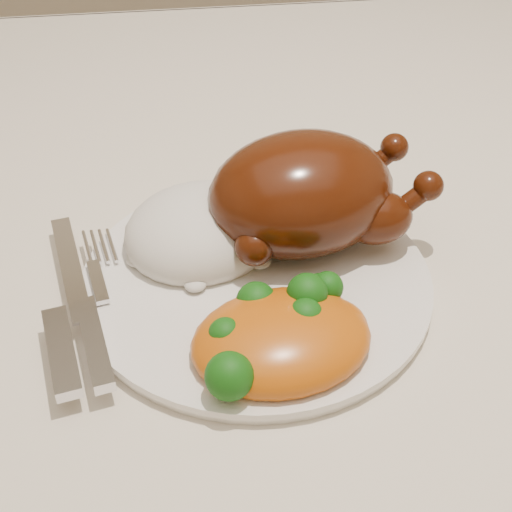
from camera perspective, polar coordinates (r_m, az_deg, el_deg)
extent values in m
cube|color=brown|center=(0.68, 8.10, 2.54)|extent=(1.60, 0.90, 0.04)
cube|color=beige|center=(0.67, 8.28, 4.18)|extent=(1.72, 1.02, 0.01)
cube|color=beige|center=(1.15, 1.35, 15.25)|extent=(1.72, 0.01, 0.18)
cylinder|color=white|center=(0.56, 0.00, -2.04)|extent=(0.29, 0.29, 0.01)
ellipsoid|color=#431807|center=(0.57, 3.64, 5.00)|extent=(0.17, 0.14, 0.10)
ellipsoid|color=#431807|center=(0.55, 2.71, 6.49)|extent=(0.08, 0.06, 0.04)
ellipsoid|color=#431807|center=(0.57, 9.61, 3.05)|extent=(0.06, 0.04, 0.04)
sphere|color=#431807|center=(0.58, 13.62, 5.47)|extent=(0.02, 0.02, 0.02)
ellipsoid|color=#431807|center=(0.62, 7.26, 6.29)|extent=(0.06, 0.04, 0.04)
sphere|color=#431807|center=(0.62, 11.01, 8.53)|extent=(0.02, 0.02, 0.02)
sphere|color=#431807|center=(0.54, -0.13, 0.78)|extent=(0.03, 0.03, 0.03)
sphere|color=#431807|center=(0.59, -2.09, 4.83)|extent=(0.03, 0.03, 0.03)
ellipsoid|color=white|center=(0.58, -4.41, 1.91)|extent=(0.16, 0.15, 0.07)
ellipsoid|color=#C95E0C|center=(0.49, 2.05, -6.78)|extent=(0.14, 0.11, 0.04)
ellipsoid|color=#C95E0C|center=(0.51, 5.66, -5.55)|extent=(0.06, 0.05, 0.03)
ellipsoid|color=#0C400A|center=(0.52, 5.74, -2.51)|extent=(0.02, 0.02, 0.02)
ellipsoid|color=#0C400A|center=(0.51, 4.11, -2.98)|extent=(0.03, 0.03, 0.03)
ellipsoid|color=#0C400A|center=(0.49, 3.99, -4.66)|extent=(0.02, 0.02, 0.02)
ellipsoid|color=#0C400A|center=(0.51, 0.02, -3.67)|extent=(0.03, 0.03, 0.03)
ellipsoid|color=#0C400A|center=(0.52, 5.13, -2.61)|extent=(0.03, 0.03, 0.02)
ellipsoid|color=#0C400A|center=(0.46, -2.15, -9.58)|extent=(0.03, 0.03, 0.03)
ellipsoid|color=#0C400A|center=(0.48, -2.47, -6.26)|extent=(0.02, 0.02, 0.02)
cube|color=silver|center=(0.58, -14.61, -0.85)|extent=(0.04, 0.13, 0.00)
cube|color=silver|center=(0.51, -15.29, -7.39)|extent=(0.03, 0.08, 0.01)
cube|color=silver|center=(0.51, -12.80, -6.78)|extent=(0.03, 0.09, 0.01)
cube|color=silver|center=(0.57, -12.47, -0.59)|extent=(0.03, 0.09, 0.00)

